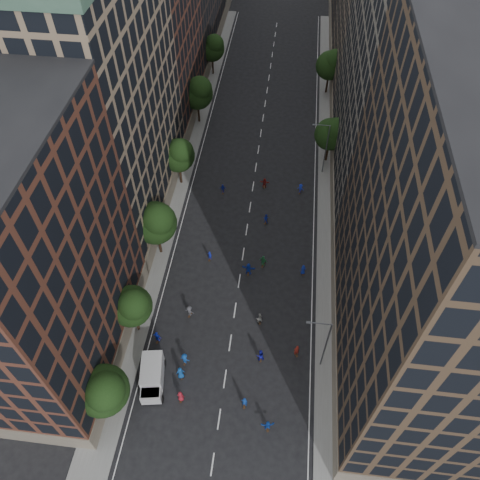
{
  "coord_description": "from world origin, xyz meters",
  "views": [
    {
      "loc": [
        4.26,
        -12.49,
        50.1
      ],
      "look_at": [
        -0.53,
        27.76,
        2.0
      ],
      "focal_mm": 35.0,
      "sensor_mm": 36.0,
      "label": 1
    }
  ],
  "objects": [
    {
      "name": "tree_left_3",
      "position": [
        -11.02,
        39.85,
        5.82
      ],
      "size": [
        5.0,
        5.0,
        8.58
      ],
      "color": "black",
      "rests_on": "ground"
    },
    {
      "name": "skater_10",
      "position": [
        2.87,
        25.33,
        0.97
      ],
      "size": [
        1.23,
        0.87,
        1.94
      ],
      "primitive_type": "imported",
      "rotation": [
        0.0,
        0.0,
        2.75
      ],
      "color": "#206A37",
      "rests_on": "ground"
    },
    {
      "name": "bldg_right_b",
      "position": [
        19.0,
        44.0,
        16.5
      ],
      "size": [
        14.0,
        28.0,
        33.0
      ],
      "primitive_type": "cube",
      "color": "#625C50",
      "rests_on": "ground"
    },
    {
      "name": "skater_6",
      "position": [
        -4.39,
        6.11,
        0.84
      ],
      "size": [
        0.88,
        0.62,
        1.68
      ],
      "primitive_type": "imported",
      "rotation": [
        0.0,
        0.0,
        3.03
      ],
      "color": "#A61B2A",
      "rests_on": "ground"
    },
    {
      "name": "skater_17",
      "position": [
        1.76,
        40.57,
        0.82
      ],
      "size": [
        1.54,
        0.56,
        1.64
      ],
      "primitive_type": "imported",
      "rotation": [
        0.0,
        0.0,
        3.1
      ],
      "color": "maroon",
      "rests_on": "ground"
    },
    {
      "name": "ground",
      "position": [
        0.0,
        40.0,
        0.0
      ],
      "size": [
        240.0,
        240.0,
        0.0
      ],
      "primitive_type": "plane",
      "color": "black",
      "rests_on": "ground"
    },
    {
      "name": "bldg_left_c",
      "position": [
        -19.0,
        58.0,
        14.0
      ],
      "size": [
        14.0,
        20.0,
        28.0
      ],
      "primitive_type": "cube",
      "color": "#532C1F",
      "rests_on": "ground"
    },
    {
      "name": "bldg_right_a",
      "position": [
        19.0,
        15.0,
        18.0
      ],
      "size": [
        14.0,
        30.0,
        36.0
      ],
      "primitive_type": "cube",
      "color": "#493727",
      "rests_on": "ground"
    },
    {
      "name": "skater_9",
      "position": [
        -5.41,
        16.65,
        0.88
      ],
      "size": [
        1.28,
        0.94,
        1.77
      ],
      "primitive_type": "imported",
      "rotation": [
        0.0,
        0.0,
        2.87
      ],
      "color": "#48484E",
      "rests_on": "ground"
    },
    {
      "name": "streetlamp_near",
      "position": [
        10.37,
        12.0,
        5.17
      ],
      "size": [
        2.64,
        0.22,
        9.06
      ],
      "color": "#595B60",
      "rests_on": "ground"
    },
    {
      "name": "streetlamp_far",
      "position": [
        10.37,
        45.0,
        5.17
      ],
      "size": [
        2.64,
        0.22,
        9.06
      ],
      "color": "#595B60",
      "rests_on": "ground"
    },
    {
      "name": "skater_13",
      "position": [
        -4.36,
        25.58,
        0.76
      ],
      "size": [
        0.62,
        0.48,
        1.52
      ],
      "primitive_type": "imported",
      "rotation": [
        0.0,
        0.0,
        2.91
      ],
      "color": "#1524AE",
      "rests_on": "ground"
    },
    {
      "name": "tree_right_b",
      "position": [
        11.39,
        67.85,
        5.96
      ],
      "size": [
        5.2,
        5.2,
        8.83
      ],
      "color": "black",
      "rests_on": "ground"
    },
    {
      "name": "skater_2",
      "position": [
        3.68,
        11.84,
        0.94
      ],
      "size": [
        1.07,
        0.93,
        1.89
      ],
      "primitive_type": "imported",
      "rotation": [
        0.0,
        0.0,
        3.4
      ],
      "color": "#121394",
      "rests_on": "ground"
    },
    {
      "name": "skater_7",
      "position": [
        7.78,
        12.97,
        0.9
      ],
      "size": [
        0.77,
        0.65,
        1.8
      ],
      "primitive_type": "imported",
      "rotation": [
        0.0,
        0.0,
        3.54
      ],
      "color": "maroon",
      "rests_on": "ground"
    },
    {
      "name": "skater_3",
      "position": [
        -4.78,
        10.42,
        0.87
      ],
      "size": [
        1.23,
        0.87,
        1.73
      ],
      "primitive_type": "imported",
      "rotation": [
        0.0,
        0.0,
        2.93
      ],
      "color": "#13459C",
      "rests_on": "ground"
    },
    {
      "name": "tree_right_a",
      "position": [
        11.38,
        47.85,
        5.63
      ],
      "size": [
        5.0,
        5.0,
        8.39
      ],
      "color": "black",
      "rests_on": "ground"
    },
    {
      "name": "sidewalk_left",
      "position": [
        -12.0,
        47.5,
        0.07
      ],
      "size": [
        4.0,
        105.0,
        0.15
      ],
      "primitive_type": "cube",
      "color": "slate",
      "rests_on": "ground"
    },
    {
      "name": "skater_8",
      "position": [
        3.12,
        16.72,
        0.84
      ],
      "size": [
        1.0,
        0.91,
        1.67
      ],
      "primitive_type": "imported",
      "rotation": [
        0.0,
        0.0,
        3.56
      ],
      "color": "#B1B1AD",
      "rests_on": "ground"
    },
    {
      "name": "tree_left_4",
      "position": [
        -11.0,
        55.84,
        6.1
      ],
      "size": [
        5.4,
        5.4,
        9.08
      ],
      "color": "black",
      "rests_on": "ground"
    },
    {
      "name": "sidewalk_right",
      "position": [
        12.0,
        47.5,
        0.07
      ],
      "size": [
        4.0,
        105.0,
        0.15
      ],
      "primitive_type": "cube",
      "color": "slate",
      "rests_on": "ground"
    },
    {
      "name": "cargo_van",
      "position": [
        -7.82,
        7.7,
        1.44
      ],
      "size": [
        3.21,
        5.45,
        2.74
      ],
      "rotation": [
        0.0,
        0.0,
        0.16
      ],
      "color": "silver",
      "rests_on": "ground"
    },
    {
      "name": "tree_left_1",
      "position": [
        -11.02,
        13.86,
        5.55
      ],
      "size": [
        4.8,
        4.8,
        8.21
      ],
      "color": "black",
      "rests_on": "ground"
    },
    {
      "name": "skater_4",
      "position": [
        -8.5,
        12.74,
        0.94
      ],
      "size": [
        1.18,
        0.77,
        1.87
      ],
      "primitive_type": "imported",
      "rotation": [
        0.0,
        0.0,
        2.84
      ],
      "color": "#1629B5",
      "rests_on": "ground"
    },
    {
      "name": "skater_15",
      "position": [
        7.29,
        39.99,
        0.8
      ],
      "size": [
        1.16,
        0.86,
        1.6
      ],
      "primitive_type": "imported",
      "rotation": [
        0.0,
        0.0,
        2.86
      ],
      "color": "#1629B5",
      "rests_on": "ground"
    },
    {
      "name": "tree_left_5",
      "position": [
        -11.02,
        71.86,
        5.68
      ],
      "size": [
        4.8,
        4.8,
        8.33
      ],
      "color": "black",
      "rests_on": "ground"
    },
    {
      "name": "skater_12",
      "position": [
        8.16,
        24.66,
        0.79
      ],
      "size": [
        0.89,
        0.72,
        1.59
      ],
      "primitive_type": "imported",
      "rotation": [
        0.0,
        0.0,
        3.46
      ],
      "color": "navy",
      "rests_on": "ground"
    },
    {
      "name": "skater_0",
      "position": [
        -4.9,
        8.68,
        0.97
      ],
      "size": [
        1.1,
        0.9,
        1.93
      ],
      "primitive_type": "imported",
      "rotation": [
        0.0,
        0.0,
        3.49
      ],
      "color": "#124799",
      "rests_on": "ground"
    },
    {
      "name": "bldg_left_a",
      "position": [
        -19.0,
        11.0,
        15.0
      ],
      "size": [
        14.0,
        22.0,
        30.0
      ],
      "primitive_type": "cube",
      "color": "#532C1F",
      "rests_on": "ground"
    },
    {
      "name": "skater_16",
      "position": [
        -4.44,
        38.56,
        0.81
      ],
      "size": [
        0.99,
        0.52,
        1.62
      ],
      "primitive_type": "imported",
      "rotation": [
        0.0,
        0.0,
        3.28
      ],
      "color": "#1321A0",
      "rests_on": "ground"
    },
    {
      "name": "tree_left_2",
      "position": [
        -10.99,
        25.83,
        6.36
      ],
      "size": [
        5.6,
        5.6,
        9.45
      ],
      "color": "black",
      "rests_on": "ground"
    },
    {
      "name": "tree_left_0",
      "position": [
        -11.01,
        3.85,
        5.96
      ],
      "size": [
        5.2,
        5.2,
        8.83
      ],
      "color": "black",
      "rests_on": "ground"
    },
    {
      "name": "skater_11",
      "position": [
        1.06,
        23.81,
        0.97
      ],
      "size": [
        1.84,
        0.76,
        1.93
      ],
      "primitive_type": "imported",
      "rotation": [
        0.0,
        0.0,
        3.04
      ],
      "color": "#132C9E",
      "rests_on": "ground"
    },
    {
      "name": "skater_1",
      "position": [
        2.51,
        6.28,
        0.91
      ],
      "size": [
        0.67,
        0.44,
        1.82
      ],
      "primitive_type": "imported",
      "rotation": [
        0.0,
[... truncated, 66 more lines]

